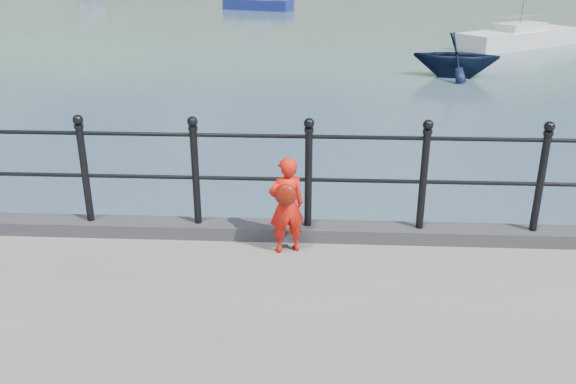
# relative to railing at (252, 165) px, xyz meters

# --- Properties ---
(ground) EXTENTS (600.00, 600.00, 0.00)m
(ground) POSITION_rel_railing_xyz_m (-0.00, 0.15, -1.82)
(ground) COLOR #2D4251
(ground) RESTS_ON ground
(kerb) EXTENTS (60.00, 0.30, 0.15)m
(kerb) POSITION_rel_railing_xyz_m (-0.00, -0.00, -0.75)
(kerb) COLOR #28282B
(kerb) RESTS_ON quay
(railing) EXTENTS (18.11, 0.11, 1.20)m
(railing) POSITION_rel_railing_xyz_m (0.00, 0.00, 0.00)
(railing) COLOR black
(railing) RESTS_ON kerb
(far_shore) EXTENTS (830.00, 200.00, 156.00)m
(far_shore) POSITION_rel_railing_xyz_m (38.34, 239.56, -24.39)
(far_shore) COLOR #333A21
(far_shore) RESTS_ON ground
(child) EXTENTS (0.44, 0.37, 1.03)m
(child) POSITION_rel_railing_xyz_m (0.39, -0.33, -0.30)
(child) COLOR red
(child) RESTS_ON quay
(launch_navy) EXTENTS (3.09, 2.78, 1.44)m
(launch_navy) POSITION_rel_railing_xyz_m (5.12, 14.37, -1.10)
(launch_navy) COLOR black
(launch_navy) RESTS_ON ground
(sailboat_port) EXTENTS (5.03, 3.08, 7.13)m
(sailboat_port) POSITION_rel_railing_xyz_m (-3.75, 37.88, -1.48)
(sailboat_port) COLOR navy
(sailboat_port) RESTS_ON ground
(sailboat_near) EXTENTS (5.92, 4.88, 8.36)m
(sailboat_near) POSITION_rel_railing_xyz_m (9.21, 21.32, -1.48)
(sailboat_near) COLOR silver
(sailboat_near) RESTS_ON ground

